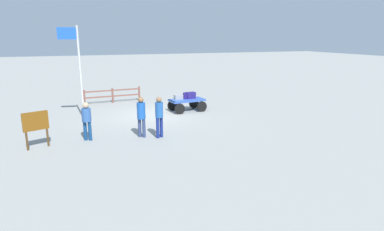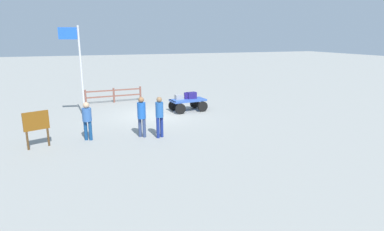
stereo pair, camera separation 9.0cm
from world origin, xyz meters
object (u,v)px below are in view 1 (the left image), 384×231
Objects in this scene: luggage_cart at (187,103)px; worker_lead at (141,114)px; signboard at (36,124)px; suitcase_maroon at (178,97)px; suitcase_navy at (191,95)px; worker_trailing at (159,114)px; suitcase_dark at (188,96)px; flagpole at (77,64)px; worker_supervisor at (87,118)px.

worker_lead reaches higher than luggage_cart.
signboard is (7.56, 4.02, 0.47)m from luggage_cart.
suitcase_maroon is 5.23m from worker_lead.
suitcase_maroon is at bearing -6.02° from suitcase_navy.
suitcase_dark is at bearing -122.47° from worker_trailing.
worker_trailing is at bearing 175.98° from signboard.
flagpole reaches higher than worker_lead.
worker_lead reaches higher than suitcase_dark.
signboard reaches higher than suitcase_dark.
suitcase_navy is 5.45m from worker_trailing.
worker_trailing is 4.79m from signboard.
suitcase_dark is at bearing -151.13° from signboard.
luggage_cart is at bearing -147.17° from worker_supervisor.
worker_trailing is at bearing 166.71° from worker_supervisor.
worker_trailing reaches higher than suitcase_navy.
worker_trailing is 1.09× the size of worker_supervisor.
suitcase_maroon is 5.75m from flagpole.
worker_trailing is 0.37× the size of flagpole.
suitcase_maroon is 0.29× the size of worker_supervisor.
luggage_cart is 3.63× the size of suitcase_navy.
luggage_cart is 1.30× the size of worker_supervisor.
suitcase_dark is 7.00m from worker_supervisor.
luggage_cart is at bearing 59.52° from suitcase_dark.
worker_supervisor reaches higher than luggage_cart.
suitcase_dark is at bearing -146.23° from worker_supervisor.
luggage_cart is at bearing 178.50° from flagpole.
worker_supervisor is (5.98, 3.81, 0.09)m from suitcase_navy.
signboard is at bearing 27.93° from suitcase_navy.
worker_supervisor reaches higher than suitcase_navy.
worker_trailing is at bearing 55.65° from suitcase_navy.
worker_supervisor is at bearing -169.41° from signboard.
signboard is at bearing 30.74° from suitcase_maroon.
luggage_cart is at bearing -130.89° from worker_lead.
signboard reaches higher than luggage_cart.
worker_lead is at bearing 170.96° from worker_supervisor.
suitcase_navy is at bearing -147.47° from worker_supervisor.
worker_lead is (3.61, 4.24, 0.18)m from suitcase_dark.
suitcase_dark reaches higher than suitcase_maroon.
suitcase_navy is 0.36× the size of worker_supervisor.
worker_trailing is (2.91, 4.57, 0.18)m from suitcase_dark.
worker_trailing reaches higher than suitcase_dark.
worker_lead is at bearing 49.11° from luggage_cart.
signboard is at bearing 67.16° from flagpole.
worker_trailing is at bearing 57.53° from suitcase_dark.
worker_trailing reaches higher than worker_supervisor.
signboard is (4.08, -0.00, -0.08)m from worker_lead.
suitcase_navy reaches higher than luggage_cart.
flagpole is at bearing -112.84° from signboard.
luggage_cart is 8.57m from signboard.
luggage_cart is 1.45× the size of signboard.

